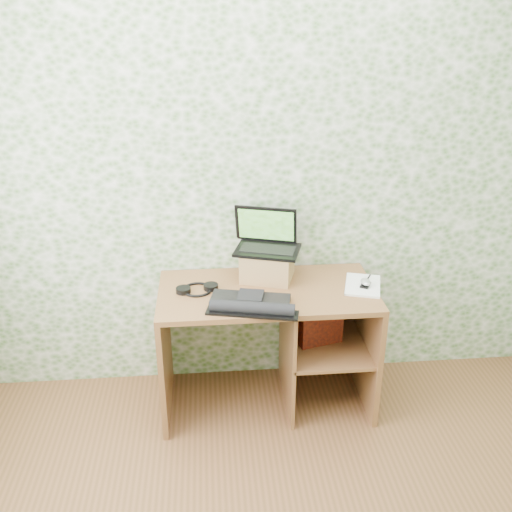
{
  "coord_description": "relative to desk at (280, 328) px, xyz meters",
  "views": [
    {
      "loc": [
        -0.31,
        -1.34,
        2.21
      ],
      "look_at": [
        -0.07,
        1.39,
        0.98
      ],
      "focal_mm": 40.0,
      "sensor_mm": 36.0,
      "label": 1
    }
  ],
  "objects": [
    {
      "name": "notepad",
      "position": [
        0.46,
        -0.03,
        0.28
      ],
      "size": [
        0.26,
        0.31,
        0.01
      ],
      "primitive_type": "cube",
      "rotation": [
        0.0,
        0.0,
        -0.29
      ],
      "color": "white",
      "rests_on": "desk"
    },
    {
      "name": "keyboard",
      "position": [
        -0.18,
        -0.22,
        0.29
      ],
      "size": [
        0.48,
        0.33,
        0.07
      ],
      "rotation": [
        0.0,
        0.0,
        -0.22
      ],
      "color": "black",
      "rests_on": "desk"
    },
    {
      "name": "laptop",
      "position": [
        -0.06,
        0.15,
        0.49
      ],
      "size": [
        0.41,
        0.35,
        0.24
      ],
      "rotation": [
        0.0,
        0.0,
        -0.3
      ],
      "color": "black",
      "rests_on": "riser"
    },
    {
      "name": "red_box",
      "position": [
        0.23,
        -0.03,
        0.06
      ],
      "size": [
        0.26,
        0.14,
        0.3
      ],
      "primitive_type": "cube",
      "rotation": [
        0.0,
        0.0,
        0.25
      ],
      "color": "maroon",
      "rests_on": "desk"
    },
    {
      "name": "riser",
      "position": [
        -0.06,
        0.12,
        0.35
      ],
      "size": [
        0.34,
        0.31,
        0.17
      ],
      "primitive_type": "cube",
      "rotation": [
        0.0,
        0.0,
        -0.3
      ],
      "color": "olive",
      "rests_on": "desk"
    },
    {
      "name": "wall_back",
      "position": [
        -0.08,
        0.28,
        0.82
      ],
      "size": [
        3.5,
        0.0,
        3.5
      ],
      "primitive_type": "plane",
      "rotation": [
        1.57,
        0.0,
        0.0
      ],
      "color": "silver",
      "rests_on": "ground"
    },
    {
      "name": "desk",
      "position": [
        0.0,
        0.0,
        0.0
      ],
      "size": [
        1.2,
        0.6,
        0.75
      ],
      "color": "brown",
      "rests_on": "floor"
    },
    {
      "name": "pen",
      "position": [
        0.5,
        0.02,
        0.28
      ],
      "size": [
        0.07,
        0.11,
        0.01
      ],
      "primitive_type": "cylinder",
      "rotation": [
        1.57,
        0.0,
        -0.52
      ],
      "color": "black",
      "rests_on": "notepad"
    },
    {
      "name": "mouse",
      "position": [
        0.47,
        -0.05,
        0.3
      ],
      "size": [
        0.09,
        0.1,
        0.03
      ],
      "primitive_type": "ellipsoid",
      "rotation": [
        0.0,
        0.0,
        -0.51
      ],
      "color": "silver",
      "rests_on": "notepad"
    },
    {
      "name": "headphones",
      "position": [
        -0.46,
        -0.01,
        0.28
      ],
      "size": [
        0.23,
        0.19,
        0.03
      ],
      "rotation": [
        0.0,
        0.0,
        0.18
      ],
      "color": "black",
      "rests_on": "desk"
    }
  ]
}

